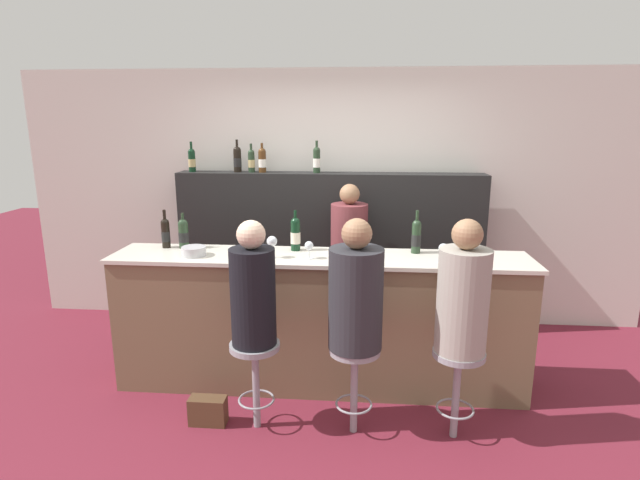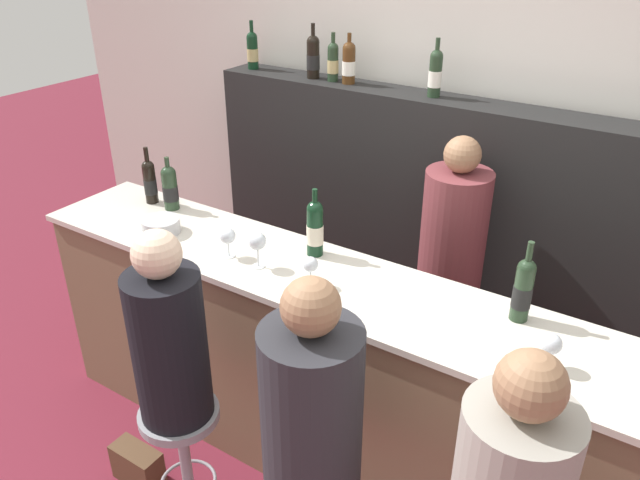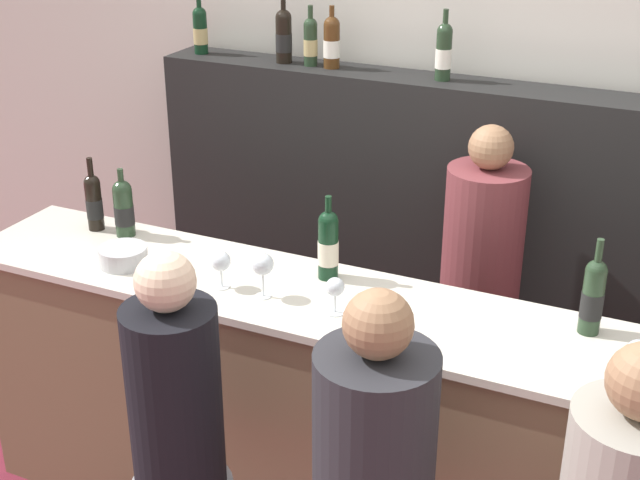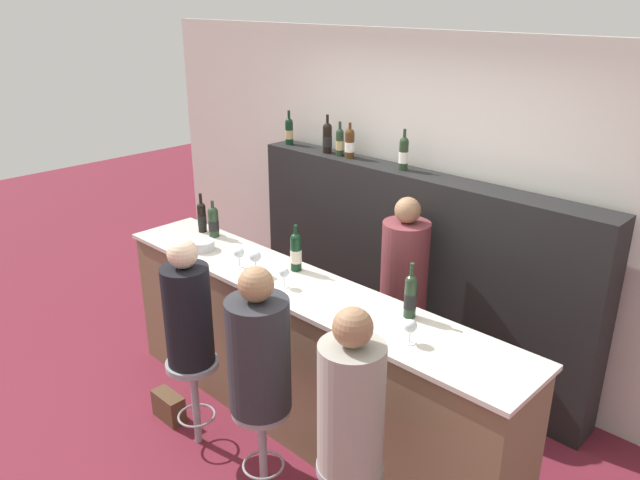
% 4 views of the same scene
% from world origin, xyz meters
% --- Properties ---
extents(wall_back, '(6.40, 0.05, 2.60)m').
position_xyz_m(wall_back, '(0.00, 1.69, 1.30)').
color(wall_back, beige).
rests_on(wall_back, ground_plane).
extents(bar_counter, '(3.23, 0.55, 1.08)m').
position_xyz_m(bar_counter, '(0.00, 0.26, 0.54)').
color(bar_counter, brown).
rests_on(bar_counter, ground_plane).
extents(back_bar_cabinet, '(3.03, 0.28, 1.59)m').
position_xyz_m(back_bar_cabinet, '(0.00, 1.47, 0.80)').
color(back_bar_cabinet, black).
rests_on(back_bar_cabinet, ground_plane).
extents(wine_bottle_counter_0, '(0.07, 0.07, 0.31)m').
position_xyz_m(wine_bottle_counter_0, '(-1.27, 0.40, 1.21)').
color(wine_bottle_counter_0, black).
rests_on(wine_bottle_counter_0, bar_counter).
extents(wine_bottle_counter_1, '(0.08, 0.08, 0.29)m').
position_xyz_m(wine_bottle_counter_1, '(-1.12, 0.40, 1.21)').
color(wine_bottle_counter_1, '#233823').
rests_on(wine_bottle_counter_1, bar_counter).
extents(wine_bottle_counter_2, '(0.08, 0.08, 0.33)m').
position_xyz_m(wine_bottle_counter_2, '(-0.20, 0.40, 1.22)').
color(wine_bottle_counter_2, black).
rests_on(wine_bottle_counter_2, bar_counter).
extents(wine_bottle_counter_3, '(0.07, 0.07, 0.34)m').
position_xyz_m(wine_bottle_counter_3, '(0.75, 0.40, 1.22)').
color(wine_bottle_counter_3, '#233823').
rests_on(wine_bottle_counter_3, bar_counter).
extents(wine_bottle_backbar_0, '(0.07, 0.07, 0.30)m').
position_xyz_m(wine_bottle_backbar_0, '(-1.38, 1.47, 1.71)').
color(wine_bottle_backbar_0, black).
rests_on(wine_bottle_backbar_0, back_bar_cabinet).
extents(wine_bottle_backbar_1, '(0.08, 0.08, 0.32)m').
position_xyz_m(wine_bottle_backbar_1, '(-0.92, 1.47, 1.72)').
color(wine_bottle_backbar_1, black).
rests_on(wine_bottle_backbar_1, back_bar_cabinet).
extents(wine_bottle_backbar_2, '(0.07, 0.07, 0.28)m').
position_xyz_m(wine_bottle_backbar_2, '(-0.78, 1.47, 1.71)').
color(wine_bottle_backbar_2, '#233823').
rests_on(wine_bottle_backbar_2, back_bar_cabinet).
extents(wine_bottle_backbar_3, '(0.08, 0.08, 0.29)m').
position_xyz_m(wine_bottle_backbar_3, '(-0.67, 1.47, 1.72)').
color(wine_bottle_backbar_3, '#4C2D14').
rests_on(wine_bottle_backbar_3, back_bar_cabinet).
extents(wine_bottle_backbar_4, '(0.07, 0.07, 0.31)m').
position_xyz_m(wine_bottle_backbar_4, '(-0.13, 1.47, 1.72)').
color(wine_bottle_backbar_4, '#233823').
rests_on(wine_bottle_backbar_4, back_bar_cabinet).
extents(wine_glass_0, '(0.07, 0.07, 0.14)m').
position_xyz_m(wine_glass_0, '(-0.52, 0.17, 1.19)').
color(wine_glass_0, silver).
rests_on(wine_glass_0, bar_counter).
extents(wine_glass_1, '(0.08, 0.08, 0.17)m').
position_xyz_m(wine_glass_1, '(-0.35, 0.17, 1.21)').
color(wine_glass_1, silver).
rests_on(wine_glass_1, bar_counter).
extents(wine_glass_2, '(0.07, 0.07, 0.13)m').
position_xyz_m(wine_glass_2, '(-0.07, 0.17, 1.18)').
color(wine_glass_2, silver).
rests_on(wine_glass_2, bar_counter).
extents(wine_glass_3, '(0.08, 0.08, 0.14)m').
position_xyz_m(wine_glass_3, '(0.92, 0.17, 1.18)').
color(wine_glass_3, silver).
rests_on(wine_glass_3, bar_counter).
extents(metal_bowl, '(0.19, 0.19, 0.07)m').
position_xyz_m(metal_bowl, '(-0.96, 0.17, 1.12)').
color(metal_bowl, '#B7B7BC').
rests_on(metal_bowl, bar_counter).
extents(bar_stool_left, '(0.34, 0.34, 0.63)m').
position_xyz_m(bar_stool_left, '(-0.39, -0.36, 0.49)').
color(bar_stool_left, gray).
rests_on(bar_stool_left, ground_plane).
extents(guest_seated_left, '(0.30, 0.30, 0.85)m').
position_xyz_m(guest_seated_left, '(-0.39, -0.36, 1.00)').
color(guest_seated_left, black).
rests_on(guest_seated_left, bar_stool_left).
extents(guest_seated_middle, '(0.36, 0.36, 0.87)m').
position_xyz_m(guest_seated_middle, '(0.29, -0.36, 1.00)').
color(guest_seated_middle, '#28282D').
rests_on(guest_seated_middle, bar_stool_middle).
extents(bartender, '(0.34, 0.34, 1.54)m').
position_xyz_m(bartender, '(0.21, 1.09, 0.71)').
color(bartender, brown).
rests_on(bartender, ground_plane).
extents(handbag, '(0.26, 0.12, 0.20)m').
position_xyz_m(handbag, '(-0.74, -0.36, 0.10)').
color(handbag, '#513823').
rests_on(handbag, ground_plane).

